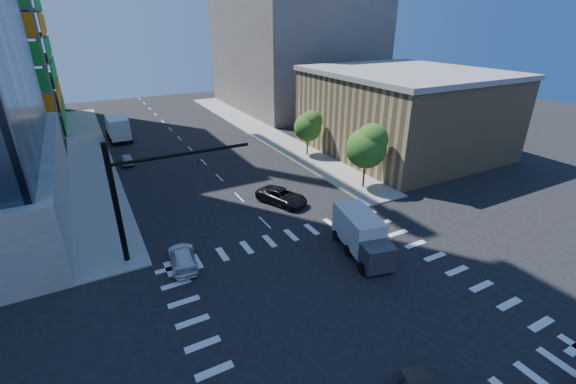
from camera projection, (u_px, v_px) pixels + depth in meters
ground at (346, 303)px, 24.33m from camera, size 160.00×160.00×0.00m
road_markings at (346, 303)px, 24.32m from camera, size 20.00×20.00×0.01m
sidewalk_ne at (260, 130)px, 61.80m from camera, size 5.00×60.00×0.15m
sidewalk_nw at (89, 154)px, 50.92m from camera, size 5.00×60.00×0.15m
commercial_building at (403, 111)px, 50.66m from camera, size 20.50×22.50×10.60m
bg_building_ne at (294, 33)px, 74.42m from camera, size 24.00×30.00×28.00m
signal_mast_nw at (137, 189)px, 26.94m from camera, size 10.20×0.40×9.00m
tree_south at (368, 145)px, 39.05m from camera, size 4.16×4.16×6.82m
tree_north at (309, 126)px, 49.08m from camera, size 3.54×3.52×5.78m
car_nb_far at (282, 196)px, 37.25m from camera, size 4.37×5.80×1.46m
car_sb_near at (183, 257)px, 27.83m from camera, size 2.35×4.62×1.28m
car_sb_mid at (127, 159)px, 47.53m from camera, size 1.67×3.85×1.29m
box_truck_near at (363, 239)px, 28.82m from camera, size 3.65×6.20×3.05m
box_truck_far at (118, 129)px, 56.93m from camera, size 3.02×6.80×3.53m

